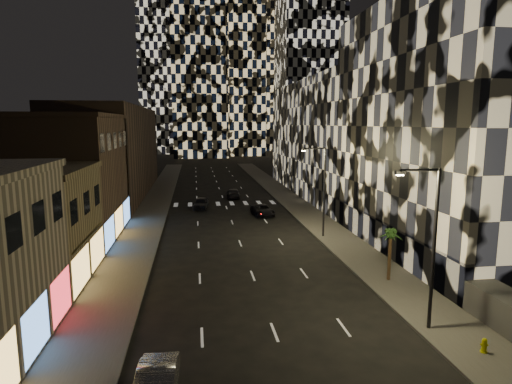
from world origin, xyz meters
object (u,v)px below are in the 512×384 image
object	(u,v)px
fire_hydrant	(484,345)
streetlight_near	(430,238)
car_dark_midlane	(201,203)
palm_tree	(390,238)
car_dark_rightlane	(263,210)
car_dark_oncoming	(233,193)
streetlight_far	(322,185)

from	to	relation	value
fire_hydrant	streetlight_near	bearing A→B (deg)	119.56
car_dark_midlane	fire_hydrant	xyz separation A→B (m)	(13.45, -39.48, -0.26)
car_dark_midlane	palm_tree	xyz separation A→B (m)	(13.21, -29.25, 2.55)
streetlight_near	car_dark_rightlane	distance (m)	31.81
fire_hydrant	car_dark_oncoming	bearing A→B (deg)	99.95
streetlight_far	fire_hydrant	bearing A→B (deg)	-86.01
car_dark_rightlane	palm_tree	bearing A→B (deg)	-82.42
streetlight_near	palm_tree	size ratio (longest dim) A/B	2.35
palm_tree	streetlight_near	bearing A→B (deg)	-100.34
streetlight_far	fire_hydrant	world-z (taller)	streetlight_far
car_dark_midlane	car_dark_oncoming	xyz separation A→B (m)	(5.14, 7.88, -0.05)
car_dark_midlane	palm_tree	bearing A→B (deg)	-58.29
car_dark_rightlane	fire_hydrant	bearing A→B (deg)	-85.91
streetlight_near	car_dark_midlane	size ratio (longest dim) A/B	2.02
streetlight_far	fire_hydrant	xyz separation A→B (m)	(1.59, -22.81, -4.85)
car_dark_midlane	car_dark_rightlane	world-z (taller)	car_dark_midlane
fire_hydrant	palm_tree	size ratio (longest dim) A/B	0.19
car_dark_oncoming	fire_hydrant	xyz separation A→B (m)	(8.31, -47.35, -0.21)
fire_hydrant	palm_tree	world-z (taller)	palm_tree
fire_hydrant	car_dark_midlane	bearing A→B (deg)	108.81
car_dark_oncoming	car_dark_rightlane	world-z (taller)	car_dark_oncoming
car_dark_midlane	fire_hydrant	bearing A→B (deg)	-63.79
streetlight_near	fire_hydrant	size ratio (longest dim) A/B	12.08
car_dark_midlane	fire_hydrant	world-z (taller)	car_dark_midlane
streetlight_near	palm_tree	bearing A→B (deg)	79.66
car_dark_oncoming	car_dark_rightlane	size ratio (longest dim) A/B	1.01
palm_tree	fire_hydrant	bearing A→B (deg)	-88.68
car_dark_rightlane	streetlight_far	bearing A→B (deg)	-74.98
streetlight_near	streetlight_far	bearing A→B (deg)	90.00
car_dark_midlane	palm_tree	size ratio (longest dim) A/B	1.16
fire_hydrant	palm_tree	bearing A→B (deg)	91.32
car_dark_midlane	palm_tree	distance (m)	32.19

